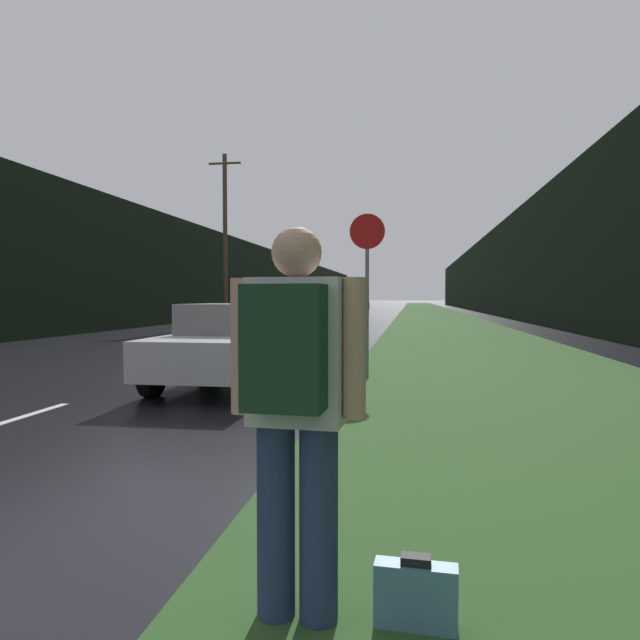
{
  "coord_description": "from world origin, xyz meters",
  "views": [
    {
      "loc": [
        4.89,
        -0.54,
        1.52
      ],
      "look_at": [
        2.54,
        14.03,
        0.94
      ],
      "focal_mm": 32.0,
      "sensor_mm": 36.0,
      "label": 1
    }
  ],
  "objects_px": {
    "car_passing_near": "(234,344)",
    "hitchhiker_with_backpack": "(295,399)",
    "delivery_truck": "(358,295)",
    "suitcase": "(416,597)",
    "stop_sign": "(367,279)"
  },
  "relations": [
    {
      "from": "car_passing_near",
      "to": "hitchhiker_with_backpack",
      "type": "bearing_deg",
      "value": 109.96
    },
    {
      "from": "hitchhiker_with_backpack",
      "to": "delivery_truck",
      "type": "distance_m",
      "value": 70.36
    },
    {
      "from": "suitcase",
      "to": "stop_sign",
      "type": "bearing_deg",
      "value": 99.43
    },
    {
      "from": "stop_sign",
      "to": "car_passing_near",
      "type": "distance_m",
      "value": 2.76
    },
    {
      "from": "stop_sign",
      "to": "hitchhiker_with_backpack",
      "type": "bearing_deg",
      "value": -87.88
    },
    {
      "from": "stop_sign",
      "to": "hitchhiker_with_backpack",
      "type": "height_order",
      "value": "stop_sign"
    },
    {
      "from": "stop_sign",
      "to": "delivery_truck",
      "type": "xyz_separation_m",
      "value": [
        -5.92,
        61.97,
        -0.01
      ]
    },
    {
      "from": "car_passing_near",
      "to": "delivery_truck",
      "type": "bearing_deg",
      "value": -86.64
    },
    {
      "from": "hitchhiker_with_backpack",
      "to": "car_passing_near",
      "type": "distance_m",
      "value": 7.36
    },
    {
      "from": "stop_sign",
      "to": "suitcase",
      "type": "distance_m",
      "value": 8.29
    },
    {
      "from": "suitcase",
      "to": "delivery_truck",
      "type": "relative_size",
      "value": 0.05
    },
    {
      "from": "stop_sign",
      "to": "hitchhiker_with_backpack",
      "type": "xyz_separation_m",
      "value": [
        0.3,
        -8.11,
        -0.8
      ]
    },
    {
      "from": "delivery_truck",
      "to": "hitchhiker_with_backpack",
      "type": "bearing_deg",
      "value": -84.93
    },
    {
      "from": "stop_sign",
      "to": "car_passing_near",
      "type": "xyz_separation_m",
      "value": [
        -2.21,
        -1.2,
        -1.14
      ]
    },
    {
      "from": "suitcase",
      "to": "car_passing_near",
      "type": "distance_m",
      "value": 7.54
    }
  ]
}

